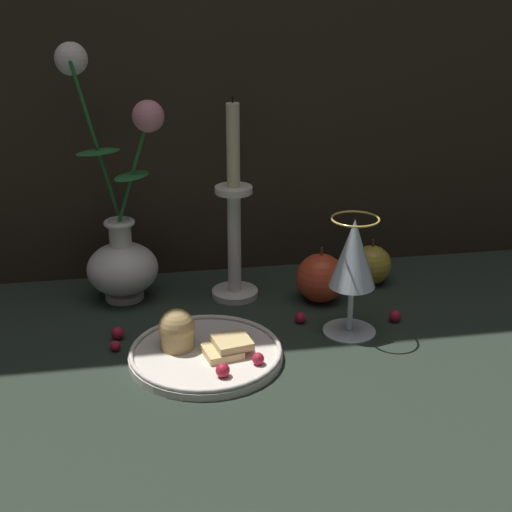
{
  "coord_description": "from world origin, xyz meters",
  "views": [
    {
      "loc": [
        -0.15,
        -0.89,
        0.48
      ],
      "look_at": [
        0.01,
        0.04,
        0.1
      ],
      "focal_mm": 50.0,
      "sensor_mm": 36.0,
      "label": 1
    }
  ],
  "objects_px": {
    "plate_with_pastries": "(202,349)",
    "apple_beside_vase": "(321,278)",
    "candlestick": "(234,226)",
    "apple_near_glass": "(372,265)",
    "vase": "(121,239)",
    "wine_glass": "(353,259)"
  },
  "relations": [
    {
      "from": "vase",
      "to": "wine_glass",
      "type": "xyz_separation_m",
      "value": [
        0.32,
        -0.17,
        0.01
      ]
    },
    {
      "from": "apple_near_glass",
      "to": "apple_beside_vase",
      "type": "bearing_deg",
      "value": -152.7
    },
    {
      "from": "plate_with_pastries",
      "to": "apple_beside_vase",
      "type": "distance_m",
      "value": 0.25
    },
    {
      "from": "plate_with_pastries",
      "to": "candlestick",
      "type": "xyz_separation_m",
      "value": [
        0.07,
        0.18,
        0.1
      ]
    },
    {
      "from": "plate_with_pastries",
      "to": "apple_near_glass",
      "type": "height_order",
      "value": "apple_near_glass"
    },
    {
      "from": "candlestick",
      "to": "apple_near_glass",
      "type": "bearing_deg",
      "value": 3.04
    },
    {
      "from": "plate_with_pastries",
      "to": "vase",
      "type": "bearing_deg",
      "value": 115.88
    },
    {
      "from": "apple_beside_vase",
      "to": "candlestick",
      "type": "bearing_deg",
      "value": 162.95
    },
    {
      "from": "wine_glass",
      "to": "apple_beside_vase",
      "type": "xyz_separation_m",
      "value": [
        -0.02,
        0.11,
        -0.07
      ]
    },
    {
      "from": "wine_glass",
      "to": "vase",
      "type": "bearing_deg",
      "value": 151.77
    },
    {
      "from": "vase",
      "to": "plate_with_pastries",
      "type": "bearing_deg",
      "value": -64.12
    },
    {
      "from": "vase",
      "to": "plate_with_pastries",
      "type": "height_order",
      "value": "vase"
    },
    {
      "from": "wine_glass",
      "to": "candlestick",
      "type": "relative_size",
      "value": 0.55
    },
    {
      "from": "wine_glass",
      "to": "apple_beside_vase",
      "type": "height_order",
      "value": "wine_glass"
    },
    {
      "from": "vase",
      "to": "apple_near_glass",
      "type": "height_order",
      "value": "vase"
    },
    {
      "from": "wine_glass",
      "to": "apple_near_glass",
      "type": "xyz_separation_m",
      "value": [
        0.08,
        0.16,
        -0.08
      ]
    },
    {
      "from": "apple_near_glass",
      "to": "wine_glass",
      "type": "bearing_deg",
      "value": -118.01
    },
    {
      "from": "vase",
      "to": "candlestick",
      "type": "distance_m",
      "value": 0.17
    },
    {
      "from": "vase",
      "to": "candlestick",
      "type": "xyz_separation_m",
      "value": [
        0.17,
        -0.02,
        0.02
      ]
    },
    {
      "from": "vase",
      "to": "wine_glass",
      "type": "bearing_deg",
      "value": -28.23
    },
    {
      "from": "candlestick",
      "to": "apple_near_glass",
      "type": "distance_m",
      "value": 0.24
    },
    {
      "from": "vase",
      "to": "apple_beside_vase",
      "type": "xyz_separation_m",
      "value": [
        0.3,
        -0.06,
        -0.06
      ]
    }
  ]
}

